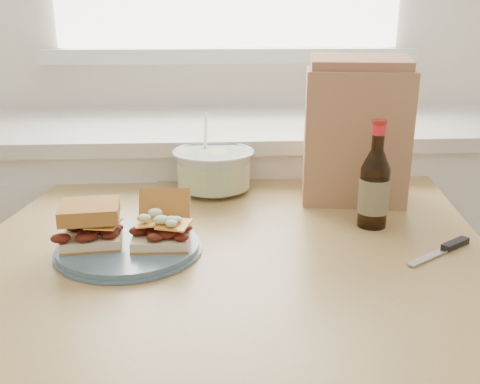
{
  "coord_description": "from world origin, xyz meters",
  "views": [
    {
      "loc": [
        -0.09,
        0.01,
        1.25
      ],
      "look_at": [
        -0.03,
        1.05,
        0.91
      ],
      "focal_mm": 40.0,
      "sensor_mm": 36.0,
      "label": 1
    }
  ],
  "objects": [
    {
      "name": "coleslaw_bowl",
      "position": [
        -0.07,
        1.3,
        0.88
      ],
      "size": [
        0.2,
        0.2,
        0.2
      ],
      "color": "#B2C0BD",
      "rests_on": "dining_table"
    },
    {
      "name": "paper_bag",
      "position": [
        0.26,
        1.22,
        0.98
      ],
      "size": [
        0.26,
        0.19,
        0.31
      ],
      "primitive_type": "cube",
      "rotation": [
        0.0,
        0.0,
        -0.17
      ],
      "color": "#AB7652",
      "rests_on": "dining_table"
    },
    {
      "name": "sandwich_right",
      "position": [
        -0.18,
        0.96,
        0.88
      ],
      "size": [
        0.11,
        0.14,
        0.09
      ],
      "rotation": [
        0.0,
        0.0,
        -0.02
      ],
      "color": "beige",
      "rests_on": "plate"
    },
    {
      "name": "sandwich_left",
      "position": [
        -0.31,
        0.95,
        0.89
      ],
      "size": [
        0.12,
        0.11,
        0.08
      ],
      "rotation": [
        0.0,
        0.0,
        0.1
      ],
      "color": "beige",
      "rests_on": "plate"
    },
    {
      "name": "plate",
      "position": [
        -0.24,
        0.95,
        0.84
      ],
      "size": [
        0.26,
        0.26,
        0.02
      ],
      "primitive_type": "cylinder",
      "color": "#496477",
      "rests_on": "dining_table"
    },
    {
      "name": "knife",
      "position": [
        0.36,
        0.91,
        0.84
      ],
      "size": [
        0.16,
        0.11,
        0.01
      ],
      "rotation": [
        0.0,
        0.0,
        0.59
      ],
      "color": "silver",
      "rests_on": "dining_table"
    },
    {
      "name": "beer_bottle",
      "position": [
        0.25,
        1.04,
        0.91
      ],
      "size": [
        0.06,
        0.06,
        0.23
      ],
      "rotation": [
        0.0,
        0.0,
        0.07
      ],
      "color": "black",
      "rests_on": "dining_table"
    },
    {
      "name": "cabinet_run",
      "position": [
        -0.0,
        1.7,
        0.47
      ],
      "size": [
        2.5,
        0.64,
        0.94
      ],
      "color": "white",
      "rests_on": "ground"
    },
    {
      "name": "dining_table",
      "position": [
        -0.05,
        0.99,
        0.71
      ],
      "size": [
        1.14,
        1.14,
        0.83
      ],
      "rotation": [
        0.0,
        0.0,
        -0.16
      ],
      "color": "#A6844E",
      "rests_on": "ground"
    }
  ]
}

